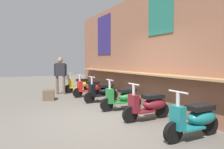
{
  "coord_description": "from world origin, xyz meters",
  "views": [
    {
      "loc": [
        4.76,
        -2.24,
        1.51
      ],
      "look_at": [
        -1.08,
        0.9,
        1.09
      ],
      "focal_mm": 32.75,
      "sensor_mm": 36.0,
      "label": 1
    }
  ],
  "objects_px": {
    "scooter_red": "(91,88)",
    "scooter_green": "(124,97)",
    "scooter_yellow": "(80,84)",
    "scooter_black": "(103,91)",
    "scooter_maroon": "(149,105)",
    "merchandise_crate": "(49,95)",
    "scooter_teal": "(196,119)",
    "shopper_with_handbag": "(61,71)"
  },
  "relations": [
    {
      "from": "scooter_black",
      "to": "merchandise_crate",
      "type": "bearing_deg",
      "value": -40.68
    },
    {
      "from": "scooter_yellow",
      "to": "scooter_black",
      "type": "height_order",
      "value": "same"
    },
    {
      "from": "scooter_red",
      "to": "scooter_maroon",
      "type": "distance_m",
      "value": 4.0
    },
    {
      "from": "scooter_black",
      "to": "shopper_with_handbag",
      "type": "xyz_separation_m",
      "value": [
        -2.52,
        -0.96,
        0.66
      ]
    },
    {
      "from": "scooter_red",
      "to": "merchandise_crate",
      "type": "bearing_deg",
      "value": -2.14
    },
    {
      "from": "scooter_black",
      "to": "scooter_green",
      "type": "distance_m",
      "value": 1.46
    },
    {
      "from": "scooter_yellow",
      "to": "shopper_with_handbag",
      "type": "relative_size",
      "value": 0.82
    },
    {
      "from": "scooter_red",
      "to": "shopper_with_handbag",
      "type": "xyz_separation_m",
      "value": [
        -1.25,
        -0.96,
        0.66
      ]
    },
    {
      "from": "scooter_black",
      "to": "scooter_maroon",
      "type": "height_order",
      "value": "same"
    },
    {
      "from": "scooter_red",
      "to": "scooter_maroon",
      "type": "relative_size",
      "value": 1.0
    },
    {
      "from": "scooter_red",
      "to": "scooter_green",
      "type": "bearing_deg",
      "value": 89.18
    },
    {
      "from": "shopper_with_handbag",
      "to": "merchandise_crate",
      "type": "xyz_separation_m",
      "value": [
        1.21,
        -0.79,
        -0.85
      ]
    },
    {
      "from": "scooter_black",
      "to": "scooter_maroon",
      "type": "xyz_separation_m",
      "value": [
        2.73,
        0.0,
        0.0
      ]
    },
    {
      "from": "scooter_yellow",
      "to": "merchandise_crate",
      "type": "xyz_separation_m",
      "value": [
        1.33,
        -1.75,
        -0.19
      ]
    },
    {
      "from": "scooter_green",
      "to": "scooter_teal",
      "type": "distance_m",
      "value": 2.7
    },
    {
      "from": "scooter_green",
      "to": "merchandise_crate",
      "type": "height_order",
      "value": "scooter_green"
    },
    {
      "from": "scooter_green",
      "to": "shopper_with_handbag",
      "type": "bearing_deg",
      "value": -72.78
    },
    {
      "from": "shopper_with_handbag",
      "to": "scooter_black",
      "type": "bearing_deg",
      "value": -137.28
    },
    {
      "from": "scooter_green",
      "to": "merchandise_crate",
      "type": "bearing_deg",
      "value": -54.11
    },
    {
      "from": "scooter_yellow",
      "to": "shopper_with_handbag",
      "type": "bearing_deg",
      "value": 3.24
    },
    {
      "from": "scooter_red",
      "to": "merchandise_crate",
      "type": "distance_m",
      "value": 1.76
    },
    {
      "from": "shopper_with_handbag",
      "to": "scooter_maroon",
      "type": "bearing_deg",
      "value": -147.76
    },
    {
      "from": "scooter_maroon",
      "to": "merchandise_crate",
      "type": "bearing_deg",
      "value": -64.68
    },
    {
      "from": "scooter_green",
      "to": "merchandise_crate",
      "type": "relative_size",
      "value": 2.69
    },
    {
      "from": "scooter_black",
      "to": "shopper_with_handbag",
      "type": "height_order",
      "value": "shopper_with_handbag"
    },
    {
      "from": "shopper_with_handbag",
      "to": "merchandise_crate",
      "type": "relative_size",
      "value": 3.29
    },
    {
      "from": "scooter_yellow",
      "to": "scooter_maroon",
      "type": "bearing_deg",
      "value": 86.13
    },
    {
      "from": "scooter_green",
      "to": "scooter_yellow",
      "type": "bearing_deg",
      "value": -86.33
    },
    {
      "from": "merchandise_crate",
      "to": "scooter_red",
      "type": "bearing_deg",
      "value": 88.68
    },
    {
      "from": "scooter_yellow",
      "to": "scooter_teal",
      "type": "relative_size",
      "value": 1.0
    },
    {
      "from": "scooter_green",
      "to": "scooter_teal",
      "type": "height_order",
      "value": "same"
    },
    {
      "from": "scooter_yellow",
      "to": "scooter_teal",
      "type": "distance_m",
      "value": 6.81
    },
    {
      "from": "scooter_red",
      "to": "scooter_teal",
      "type": "height_order",
      "value": "same"
    },
    {
      "from": "scooter_black",
      "to": "shopper_with_handbag",
      "type": "distance_m",
      "value": 2.78
    },
    {
      "from": "scooter_teal",
      "to": "merchandise_crate",
      "type": "bearing_deg",
      "value": -71.01
    },
    {
      "from": "scooter_yellow",
      "to": "shopper_with_handbag",
      "type": "distance_m",
      "value": 1.17
    },
    {
      "from": "scooter_green",
      "to": "scooter_maroon",
      "type": "relative_size",
      "value": 1.0
    },
    {
      "from": "scooter_red",
      "to": "shopper_with_handbag",
      "type": "bearing_deg",
      "value": -53.21
    },
    {
      "from": "scooter_green",
      "to": "scooter_teal",
      "type": "relative_size",
      "value": 1.0
    },
    {
      "from": "scooter_red",
      "to": "scooter_teal",
      "type": "relative_size",
      "value": 1.0
    },
    {
      "from": "merchandise_crate",
      "to": "scooter_green",
      "type": "bearing_deg",
      "value": 32.22
    },
    {
      "from": "scooter_red",
      "to": "scooter_maroon",
      "type": "xyz_separation_m",
      "value": [
        4.0,
        -0.0,
        0.0
      ]
    }
  ]
}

